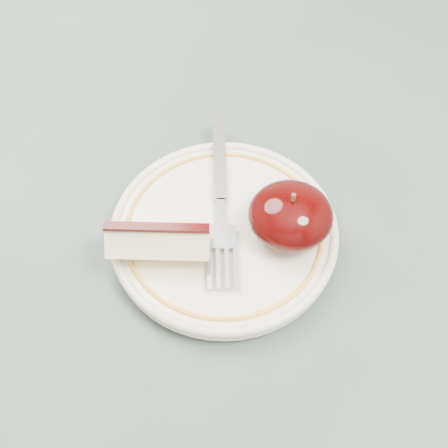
# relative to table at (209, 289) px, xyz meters

# --- Properties ---
(table) EXTENTS (0.90, 0.90, 0.75)m
(table) POSITION_rel_table_xyz_m (0.00, 0.00, 0.00)
(table) COLOR brown
(table) RESTS_ON ground
(plate) EXTENTS (0.21, 0.21, 0.02)m
(plate) POSITION_rel_table_xyz_m (0.01, 0.01, 0.10)
(plate) COLOR beige
(plate) RESTS_ON table
(apple_half) EXTENTS (0.08, 0.07, 0.06)m
(apple_half) POSITION_rel_table_xyz_m (0.07, 0.02, 0.13)
(apple_half) COLOR black
(apple_half) RESTS_ON plate
(apple_wedge) EXTENTS (0.09, 0.05, 0.04)m
(apple_wedge) POSITION_rel_table_xyz_m (-0.04, -0.02, 0.13)
(apple_wedge) COLOR #FFF1BB
(apple_wedge) RESTS_ON plate
(fork) EXTENTS (0.05, 0.20, 0.00)m
(fork) POSITION_rel_table_xyz_m (0.01, 0.04, 0.11)
(fork) COLOR #96989E
(fork) RESTS_ON plate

